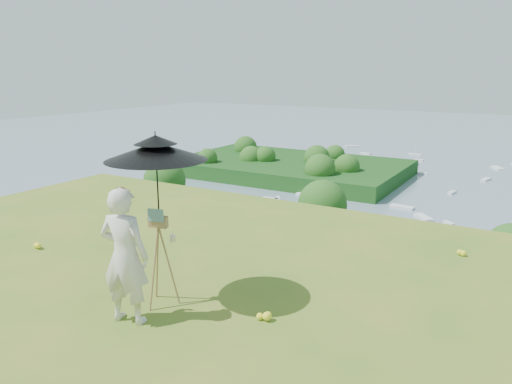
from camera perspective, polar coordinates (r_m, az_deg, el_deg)
The scene contains 11 objects.
ground at distance 7.27m, azimuth -20.37°, elevation -13.60°, with size 14.00×14.00×0.00m, color #447321.
shoreline_tier at distance 88.30m, azimuth 24.66°, elevation -13.86°, with size 170.00×28.00×8.00m, color gray.
peninsula at distance 180.91m, azimuth 3.82°, elevation 3.60°, with size 90.00×60.00×12.00m, color #0E340E, non-canonical shape.
slope_trees at distance 43.30m, azimuth 21.29°, elevation -12.04°, with size 110.00×50.00×6.00m, color #285419, non-canonical shape.
harbor_town at distance 85.61m, azimuth 25.10°, elevation -9.98°, with size 110.00×22.00×5.00m, color silver, non-canonical shape.
moored_boats at distance 169.93m, azimuth 23.90°, elevation 0.15°, with size 140.00×140.00×0.70m, color silver, non-canonical shape.
wildflowers at distance 7.38m, azimuth -18.88°, elevation -12.51°, with size 10.00×10.50×0.12m, color yellow, non-canonical shape.
painter at distance 6.67m, azimuth -14.77°, elevation -7.09°, with size 0.67×0.44×1.83m, color silver.
field_easel at distance 7.13m, azimuth -10.94°, elevation -7.27°, with size 0.54×0.54×1.42m, color olive, non-canonical shape.
sun_umbrella at distance 6.84m, azimuth -11.22°, elevation 1.45°, with size 1.37×1.37×1.29m, color black, non-canonical shape.
painter_cap at distance 6.42m, azimuth -15.24°, elevation 0.10°, with size 0.20×0.23×0.10m, color #E37C84, non-canonical shape.
Camera 1 is at (5.19, -3.93, 3.25)m, focal length 35.00 mm.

